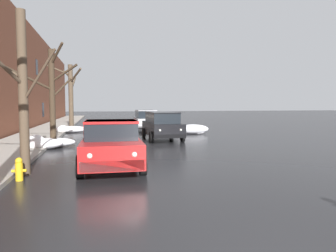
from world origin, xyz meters
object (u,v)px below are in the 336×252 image
Objects in this scene: bare_tree_mid_block at (52,95)px; pickup_truck_red_approaching_near_lane at (111,143)px; suv_silver_parked_kerbside_mid at (146,120)px; bare_tree_far_down_block at (71,94)px; fire_hydrant at (19,169)px; suv_black_parked_kerbside_close at (162,125)px; bare_tree_second_along_sidewalk at (22,92)px.

bare_tree_mid_block is 6.56m from pickup_truck_red_approaching_near_lane.
bare_tree_mid_block is at bearing -123.96° from suv_silver_parked_kerbside_mid.
suv_silver_parked_kerbside_mid is (6.40, -1.91, -2.25)m from bare_tree_far_down_block.
fire_hydrant is (-2.80, -1.39, -0.53)m from pickup_truck_red_approaching_near_lane.
pickup_truck_red_approaching_near_lane is at bearing -80.61° from bare_tree_far_down_block.
pickup_truck_red_approaching_near_lane is 1.17× the size of suv_black_parked_kerbside_close.
bare_tree_mid_block reaches higher than suv_black_parked_kerbside_close.
bare_tree_second_along_sidewalk is 10.99m from suv_black_parked_kerbside_close.
fire_hydrant is (0.01, -18.39, -2.88)m from bare_tree_far_down_block.
bare_tree_second_along_sidewalk is at bearing -166.40° from pickup_truck_red_approaching_near_lane.
fire_hydrant is (-0.01, -6.99, -2.46)m from bare_tree_mid_block.
bare_tree_far_down_block is (-0.01, 17.67, 0.52)m from bare_tree_second_along_sidewalk.
bare_tree_mid_block is at bearing 89.98° from bare_tree_second_along_sidewalk.
pickup_truck_red_approaching_near_lane is 3.17m from fire_hydrant.
bare_tree_far_down_block is 1.09× the size of pickup_truck_red_approaching_near_lane.
suv_black_parked_kerbside_close reaches higher than fire_hydrant.
bare_tree_far_down_block reaches higher than fire_hydrant.
bare_tree_second_along_sidewalk is at bearing 89.68° from fire_hydrant.
fire_hydrant is at bearing -111.21° from suv_silver_parked_kerbside_mid.
suv_black_parked_kerbside_close is at bearing -89.93° from suv_silver_parked_kerbside_mid.
fire_hydrant is (-6.39, -16.47, -0.63)m from suv_silver_parked_kerbside_mid.
bare_tree_mid_block is at bearing 116.53° from pickup_truck_red_approaching_near_lane.
pickup_truck_red_approaching_near_lane is at bearing -103.38° from suv_silver_parked_kerbside_mid.
bare_tree_far_down_block reaches higher than pickup_truck_red_approaching_near_lane.
bare_tree_second_along_sidewalk reaches higher than suv_silver_parked_kerbside_mid.
bare_tree_mid_block is (0.00, 6.28, 0.09)m from bare_tree_second_along_sidewalk.
bare_tree_mid_block is 7.10m from suv_black_parked_kerbside_close.
suv_silver_parked_kerbside_mid is at bearing 90.07° from suv_black_parked_kerbside_close.
suv_silver_parked_kerbside_mid is (3.59, 15.08, 0.11)m from pickup_truck_red_approaching_near_lane.
bare_tree_mid_block reaches higher than suv_silver_parked_kerbside_mid.
bare_tree_far_down_block reaches higher than bare_tree_second_along_sidewalk.
bare_tree_second_along_sidewalk is 1.14× the size of suv_black_parked_kerbside_close.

